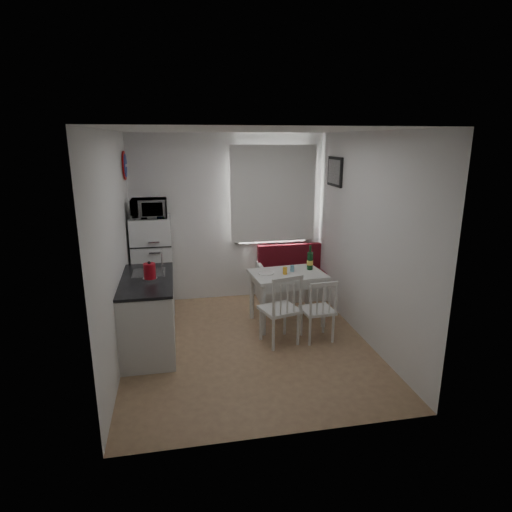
{
  "coord_description": "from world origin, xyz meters",
  "views": [
    {
      "loc": [
        -0.83,
        -4.84,
        2.51
      ],
      "look_at": [
        0.2,
        0.5,
        1.01
      ],
      "focal_mm": 30.0,
      "sensor_mm": 36.0,
      "label": 1
    }
  ],
  "objects_px": {
    "dining_table": "(287,279)",
    "chair_right": "(320,304)",
    "kitchen_counter": "(149,313)",
    "wine_bottle": "(310,258)",
    "chair_left": "(282,303)",
    "kettle": "(150,271)",
    "microwave": "(149,208)",
    "bench": "(294,281)",
    "fridge": "(153,265)"
  },
  "relations": [
    {
      "from": "dining_table",
      "to": "chair_right",
      "type": "relative_size",
      "value": 2.35
    },
    {
      "from": "kitchen_counter",
      "to": "wine_bottle",
      "type": "distance_m",
      "value": 2.3
    },
    {
      "from": "chair_left",
      "to": "wine_bottle",
      "type": "bearing_deg",
      "value": 36.45
    },
    {
      "from": "chair_left",
      "to": "kettle",
      "type": "relative_size",
      "value": 2.37
    },
    {
      "from": "chair_right",
      "to": "kettle",
      "type": "height_order",
      "value": "kettle"
    },
    {
      "from": "chair_left",
      "to": "microwave",
      "type": "height_order",
      "value": "microwave"
    },
    {
      "from": "dining_table",
      "to": "chair_left",
      "type": "bearing_deg",
      "value": -116.16
    },
    {
      "from": "kitchen_counter",
      "to": "kettle",
      "type": "xyz_separation_m",
      "value": [
        0.05,
        -0.07,
        0.56
      ]
    },
    {
      "from": "chair_right",
      "to": "wine_bottle",
      "type": "relative_size",
      "value": 1.28
    },
    {
      "from": "bench",
      "to": "fridge",
      "type": "height_order",
      "value": "fridge"
    },
    {
      "from": "chair_right",
      "to": "fridge",
      "type": "xyz_separation_m",
      "value": [
        -2.08,
        1.5,
        0.2
      ]
    },
    {
      "from": "kettle",
      "to": "wine_bottle",
      "type": "xyz_separation_m",
      "value": [
        2.15,
        0.58,
        -0.11
      ]
    },
    {
      "from": "wine_bottle",
      "to": "microwave",
      "type": "bearing_deg",
      "value": 162.41
    },
    {
      "from": "dining_table",
      "to": "wine_bottle",
      "type": "distance_m",
      "value": 0.44
    },
    {
      "from": "kitchen_counter",
      "to": "microwave",
      "type": "xyz_separation_m",
      "value": [
        0.02,
        1.19,
        1.1
      ]
    },
    {
      "from": "chair_left",
      "to": "kettle",
      "type": "height_order",
      "value": "kettle"
    },
    {
      "from": "kitchen_counter",
      "to": "chair_right",
      "type": "bearing_deg",
      "value": -6.84
    },
    {
      "from": "chair_right",
      "to": "bench",
      "type": "bearing_deg",
      "value": 81.52
    },
    {
      "from": "dining_table",
      "to": "fridge",
      "type": "height_order",
      "value": "fridge"
    },
    {
      "from": "chair_left",
      "to": "wine_bottle",
      "type": "relative_size",
      "value": 1.54
    },
    {
      "from": "dining_table",
      "to": "kettle",
      "type": "bearing_deg",
      "value": -170.75
    },
    {
      "from": "kitchen_counter",
      "to": "fridge",
      "type": "bearing_deg",
      "value": 89.1
    },
    {
      "from": "fridge",
      "to": "wine_bottle",
      "type": "relative_size",
      "value": 4.12
    },
    {
      "from": "fridge",
      "to": "dining_table",
      "type": "bearing_deg",
      "value": -24.68
    },
    {
      "from": "dining_table",
      "to": "chair_right",
      "type": "height_order",
      "value": "chair_right"
    },
    {
      "from": "chair_right",
      "to": "microwave",
      "type": "distance_m",
      "value": 2.74
    },
    {
      "from": "chair_right",
      "to": "kettle",
      "type": "distance_m",
      "value": 2.12
    },
    {
      "from": "bench",
      "to": "wine_bottle",
      "type": "height_order",
      "value": "wine_bottle"
    },
    {
      "from": "dining_table",
      "to": "chair_left",
      "type": "distance_m",
      "value": 0.72
    },
    {
      "from": "bench",
      "to": "kitchen_counter",
      "type": "bearing_deg",
      "value": -148.67
    },
    {
      "from": "dining_table",
      "to": "microwave",
      "type": "height_order",
      "value": "microwave"
    },
    {
      "from": "chair_left",
      "to": "chair_right",
      "type": "relative_size",
      "value": 1.2
    },
    {
      "from": "fridge",
      "to": "wine_bottle",
      "type": "height_order",
      "value": "fridge"
    },
    {
      "from": "chair_left",
      "to": "fridge",
      "type": "height_order",
      "value": "fridge"
    },
    {
      "from": "kettle",
      "to": "bench",
      "type": "bearing_deg",
      "value": 33.29
    },
    {
      "from": "dining_table",
      "to": "kettle",
      "type": "distance_m",
      "value": 1.9
    },
    {
      "from": "chair_right",
      "to": "microwave",
      "type": "relative_size",
      "value": 0.9
    },
    {
      "from": "chair_right",
      "to": "kitchen_counter",
      "type": "bearing_deg",
      "value": 168.97
    },
    {
      "from": "kettle",
      "to": "wine_bottle",
      "type": "distance_m",
      "value": 2.23
    },
    {
      "from": "microwave",
      "to": "wine_bottle",
      "type": "bearing_deg",
      "value": -17.59
    },
    {
      "from": "bench",
      "to": "kettle",
      "type": "xyz_separation_m",
      "value": [
        -2.17,
        -1.43,
        0.73
      ]
    },
    {
      "from": "bench",
      "to": "dining_table",
      "type": "height_order",
      "value": "bench"
    },
    {
      "from": "kitchen_counter",
      "to": "bench",
      "type": "relative_size",
      "value": 1.1
    },
    {
      "from": "bench",
      "to": "fridge",
      "type": "xyz_separation_m",
      "value": [
        -2.2,
        -0.11,
        0.43
      ]
    },
    {
      "from": "fridge",
      "to": "microwave",
      "type": "height_order",
      "value": "microwave"
    },
    {
      "from": "kitchen_counter",
      "to": "wine_bottle",
      "type": "height_order",
      "value": "kitchen_counter"
    },
    {
      "from": "kettle",
      "to": "microwave",
      "type": "bearing_deg",
      "value": 91.36
    },
    {
      "from": "dining_table",
      "to": "microwave",
      "type": "bearing_deg",
      "value": 151.05
    },
    {
      "from": "chair_left",
      "to": "chair_right",
      "type": "xyz_separation_m",
      "value": [
        0.5,
        0.01,
        -0.06
      ]
    },
    {
      "from": "chair_left",
      "to": "kettle",
      "type": "bearing_deg",
      "value": 157.59
    }
  ]
}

